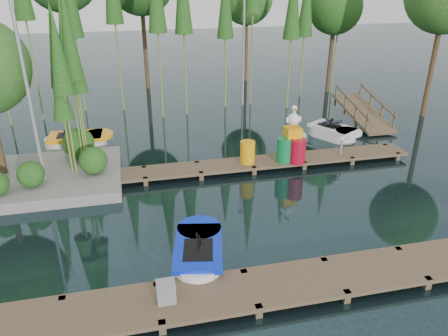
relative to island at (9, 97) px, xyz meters
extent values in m
plane|color=#1C3034|center=(6.30, -3.29, -3.18)|extent=(90.00, 90.00, 0.00)
cube|color=brown|center=(6.30, -7.79, -2.93)|extent=(18.00, 1.50, 0.10)
cube|color=brown|center=(2.00, -7.16, -3.13)|extent=(0.16, 0.16, 0.50)
cube|color=brown|center=(4.15, -8.42, -3.13)|extent=(0.16, 0.16, 0.50)
cube|color=brown|center=(4.15, -7.16, -3.13)|extent=(0.16, 0.16, 0.50)
cube|color=brown|center=(6.30, -8.42, -3.13)|extent=(0.16, 0.16, 0.50)
cube|color=brown|center=(6.30, -7.16, -3.13)|extent=(0.16, 0.16, 0.50)
cube|color=brown|center=(8.45, -8.42, -3.13)|extent=(0.16, 0.16, 0.50)
cube|color=brown|center=(8.45, -7.16, -3.13)|extent=(0.16, 0.16, 0.50)
cube|color=brown|center=(10.60, -8.42, -3.13)|extent=(0.16, 0.16, 0.50)
cube|color=brown|center=(10.60, -7.16, -3.13)|extent=(0.16, 0.16, 0.50)
cube|color=brown|center=(7.30, -0.79, -2.93)|extent=(15.00, 1.20, 0.10)
cube|color=brown|center=(0.20, -1.27, -3.13)|extent=(0.16, 0.16, 0.50)
cube|color=brown|center=(0.20, -0.31, -3.13)|extent=(0.16, 0.16, 0.50)
cube|color=brown|center=(2.23, -1.27, -3.13)|extent=(0.16, 0.16, 0.50)
cube|color=brown|center=(2.23, -0.31, -3.13)|extent=(0.16, 0.16, 0.50)
cube|color=brown|center=(4.26, -1.27, -3.13)|extent=(0.16, 0.16, 0.50)
cube|color=brown|center=(4.26, -0.31, -3.13)|extent=(0.16, 0.16, 0.50)
cube|color=brown|center=(6.28, -1.27, -3.13)|extent=(0.16, 0.16, 0.50)
cube|color=brown|center=(6.28, -0.31, -3.13)|extent=(0.16, 0.16, 0.50)
cube|color=brown|center=(8.31, -1.27, -3.13)|extent=(0.16, 0.16, 0.50)
cube|color=brown|center=(8.31, -0.31, -3.13)|extent=(0.16, 0.16, 0.50)
cube|color=brown|center=(10.34, -1.27, -3.13)|extent=(0.16, 0.16, 0.50)
cube|color=brown|center=(10.34, -0.31, -3.13)|extent=(0.16, 0.16, 0.50)
cube|color=brown|center=(12.37, -1.27, -3.13)|extent=(0.16, 0.16, 0.50)
cube|color=brown|center=(12.37, -0.31, -3.13)|extent=(0.16, 0.16, 0.50)
cube|color=brown|center=(14.40, -1.27, -3.13)|extent=(0.16, 0.16, 0.50)
cube|color=brown|center=(14.40, -0.31, -3.13)|extent=(0.16, 0.16, 0.50)
cube|color=gray|center=(0.30, -0.29, -3.00)|extent=(6.20, 4.20, 0.42)
sphere|color=#285A1C|center=(0.50, -1.29, -2.34)|extent=(0.90, 0.90, 0.90)
sphere|color=#285A1C|center=(1.90, 0.91, -2.19)|extent=(1.20, 1.20, 1.20)
sphere|color=#285A1C|center=(2.50, -0.69, -2.29)|extent=(1.00, 1.00, 1.00)
cylinder|color=olive|center=(2.04, 0.27, -0.22)|extent=(0.07, 0.07, 5.93)
cone|color=#285A1C|center=(2.04, 0.27, 1.86)|extent=(0.70, 0.70, 2.97)
cylinder|color=olive|center=(1.73, 0.11, -0.35)|extent=(0.07, 0.07, 5.66)
cone|color=#285A1C|center=(1.73, 0.11, 1.63)|extent=(0.70, 0.70, 2.83)
cylinder|color=olive|center=(2.23, 0.30, -0.57)|extent=(0.07, 0.07, 5.22)
cone|color=#285A1C|center=(2.23, 0.30, 1.26)|extent=(0.70, 0.70, 2.61)
cylinder|color=olive|center=(1.85, -0.51, -0.42)|extent=(0.07, 0.07, 5.53)
cone|color=#285A1C|center=(1.85, -0.51, 1.52)|extent=(0.70, 0.70, 2.76)
cylinder|color=olive|center=(1.71, -0.39, -1.18)|extent=(0.07, 0.07, 4.01)
cone|color=#285A1C|center=(1.71, -0.39, 0.23)|extent=(0.70, 0.70, 2.01)
cylinder|color=olive|center=(2.17, 0.16, -0.13)|extent=(0.07, 0.07, 6.11)
cone|color=#285A1C|center=(2.17, 0.16, 2.01)|extent=(0.70, 0.70, 3.05)
cylinder|color=#48341E|center=(19.04, 3.61, -0.15)|extent=(0.26, 0.26, 6.06)
cylinder|color=#48341E|center=(16.28, 9.35, -0.67)|extent=(0.26, 0.26, 5.02)
sphere|color=#285A1C|center=(16.28, 9.35, 1.84)|extent=(3.16, 3.16, 3.16)
cylinder|color=#48341E|center=(12.04, 13.41, -0.53)|extent=(0.26, 0.26, 5.31)
cylinder|color=#48341E|center=(5.30, 12.74, 0.05)|extent=(0.26, 0.26, 6.46)
cylinder|color=#48341E|center=(0.88, 12.71, 0.24)|extent=(0.26, 0.26, 6.85)
cylinder|color=olive|center=(-0.41, 7.53, 1.65)|extent=(0.09, 0.09, 9.66)
cylinder|color=olive|center=(1.62, 8.54, 0.66)|extent=(0.09, 0.09, 7.69)
cylinder|color=olive|center=(3.67, 8.19, 1.31)|extent=(0.09, 0.09, 8.99)
cylinder|color=olive|center=(5.66, 6.58, 1.03)|extent=(0.09, 0.09, 8.44)
cylinder|color=olive|center=(6.95, 6.71, 0.93)|extent=(0.09, 0.09, 8.22)
cylinder|color=olive|center=(9.25, 7.58, 0.52)|extent=(0.09, 0.09, 7.41)
cylinder|color=olive|center=(10.79, 7.80, 1.70)|extent=(0.09, 0.09, 9.77)
cylinder|color=olive|center=(12.54, 6.54, 0.52)|extent=(0.09, 0.09, 7.40)
cylinder|color=olive|center=(13.93, 8.13, 0.39)|extent=(0.09, 0.09, 7.14)
cylinder|color=olive|center=(16.47, 9.13, 1.12)|extent=(0.09, 0.09, 8.61)
cylinder|color=gray|center=(0.80, -0.79, 0.32)|extent=(0.12, 0.12, 7.00)
cylinder|color=gray|center=(10.30, 7.71, 0.32)|extent=(0.12, 0.12, 7.00)
cube|color=brown|center=(15.30, 3.21, -2.63)|extent=(1.50, 3.94, 0.95)
cube|color=brown|center=(14.60, 1.61, -2.59)|extent=(0.08, 0.08, 0.90)
cube|color=brown|center=(14.60, 2.71, -2.48)|extent=(0.08, 0.08, 0.90)
cube|color=brown|center=(14.60, 3.81, -2.37)|extent=(0.08, 0.08, 0.90)
cube|color=brown|center=(14.60, 4.91, -2.26)|extent=(0.08, 0.08, 0.90)
cube|color=brown|center=(14.60, 3.21, -2.03)|extent=(0.06, 3.54, 0.83)
cube|color=brown|center=(16.00, 1.61, -2.59)|extent=(0.08, 0.08, 0.90)
cube|color=brown|center=(16.00, 2.71, -2.48)|extent=(0.08, 0.08, 0.90)
cube|color=brown|center=(16.00, 3.81, -2.37)|extent=(0.08, 0.08, 0.90)
cube|color=brown|center=(16.00, 4.91, -2.26)|extent=(0.08, 0.08, 0.90)
cube|color=brown|center=(16.00, 3.21, -2.03)|extent=(0.06, 3.54, 0.83)
cube|color=white|center=(5.33, -6.21, -2.98)|extent=(1.43, 1.44, 0.56)
cylinder|color=white|center=(5.45, -5.61, -2.98)|extent=(1.43, 1.43, 0.56)
cylinder|color=white|center=(5.21, -6.81, -2.98)|extent=(1.43, 1.43, 0.56)
cube|color=#0825D1|center=(5.33, -6.21, -2.68)|extent=(1.63, 2.31, 0.14)
cylinder|color=#0825D1|center=(5.50, -5.34, -2.68)|extent=(1.46, 1.46, 0.14)
cube|color=black|center=(5.29, -6.40, -2.63)|extent=(0.93, 1.13, 0.06)
torus|color=black|center=(5.36, -6.06, -2.48)|extent=(0.20, 0.30, 0.27)
cube|color=white|center=(1.56, 3.01, -2.97)|extent=(1.36, 1.35, 0.59)
cylinder|color=white|center=(2.21, 2.98, -2.97)|extent=(1.35, 1.35, 0.59)
cylinder|color=white|center=(0.92, 3.04, -2.97)|extent=(1.35, 1.35, 0.59)
cube|color=#FFA00D|center=(1.56, 3.01, -2.65)|extent=(2.30, 1.42, 0.15)
cylinder|color=#FFA00D|center=(2.50, 2.96, -2.65)|extent=(1.37, 1.37, 0.15)
cube|color=black|center=(1.35, 3.02, -2.60)|extent=(1.10, 0.85, 0.06)
torus|color=black|center=(1.72, 3.00, -2.44)|extent=(0.30, 0.17, 0.28)
imported|color=#1E1E2D|center=(1.30, 3.02, -2.34)|extent=(0.48, 0.37, 1.04)
cube|color=white|center=(12.94, 1.72, -2.99)|extent=(1.58, 1.58, 0.53)
cylinder|color=white|center=(13.23, 1.22, -2.99)|extent=(1.57, 1.57, 0.53)
cylinder|color=white|center=(12.65, 2.22, -2.99)|extent=(1.57, 1.57, 0.53)
cube|color=white|center=(12.94, 1.72, -2.70)|extent=(2.02, 2.32, 0.13)
cylinder|color=white|center=(13.36, 0.99, -2.70)|extent=(1.61, 1.61, 0.13)
cube|color=black|center=(12.84, 1.89, -2.66)|extent=(1.10, 1.18, 0.06)
torus|color=black|center=(13.01, 1.60, -2.51)|extent=(0.26, 0.30, 0.25)
imported|color=#1E1E2D|center=(12.82, 1.93, -2.46)|extent=(0.44, 0.48, 0.86)
imported|color=#1E1E2D|center=(13.27, 1.81, -2.52)|extent=(0.34, 0.37, 0.65)
cube|color=gray|center=(4.32, -7.79, -2.63)|extent=(0.42, 0.35, 0.51)
cylinder|color=#FFA00D|center=(8.18, -0.79, -2.46)|extent=(0.57, 0.57, 0.85)
cylinder|color=#0D7639|center=(9.61, -1.00, -2.41)|extent=(0.63, 0.63, 0.95)
cylinder|color=silver|center=(10.25, -0.68, -2.41)|extent=(0.63, 0.63, 0.95)
cylinder|color=#A70B1F|center=(10.04, -1.21, -2.41)|extent=(0.63, 0.63, 0.95)
cube|color=#FFA00D|center=(9.93, -0.89, -1.75)|extent=(0.58, 0.58, 0.37)
sphere|color=white|center=(9.93, -0.89, -1.25)|extent=(0.46, 0.46, 0.46)
cylinder|color=white|center=(9.93, -0.89, -0.98)|extent=(0.11, 0.11, 0.32)
sphere|color=white|center=(9.93, -0.89, -0.80)|extent=(0.21, 0.21, 0.21)
cone|color=orange|center=(9.93, -1.10, -0.82)|extent=(0.11, 0.32, 0.11)
cube|color=white|center=(9.93, -0.89, -1.25)|extent=(0.58, 0.06, 0.19)
cylinder|color=gray|center=(12.10, -0.79, -2.61)|extent=(0.09, 0.09, 0.54)
sphere|color=white|center=(12.10, -0.79, -2.25)|extent=(0.18, 0.18, 0.18)
cube|color=gray|center=(12.10, -0.79, -2.25)|extent=(0.45, 0.04, 0.04)
cone|color=orange|center=(12.10, -0.90, -2.25)|extent=(0.04, 0.09, 0.04)
camera|label=1|loc=(3.86, -15.58, 3.97)|focal=35.00mm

